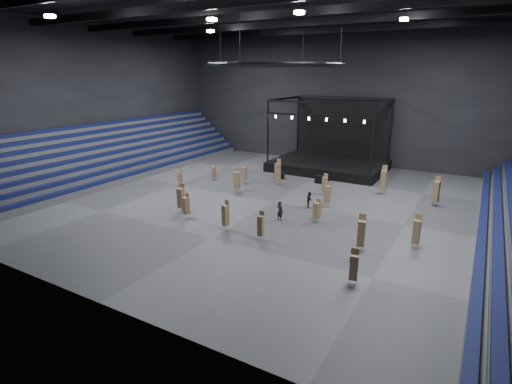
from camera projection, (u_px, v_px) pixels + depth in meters
The scene contains 32 objects.
floor at pixel (274, 202), 39.64m from camera, with size 50.00×50.00×0.00m, color #444446.
ceiling at pixel (276, 4), 34.47m from camera, with size 50.00×42.00×0.20m, color black.
wall_back at pixel (346, 98), 54.47m from camera, with size 50.00×0.20×18.00m, color black.
wall_front at pixel (79, 143), 19.63m from camera, with size 50.00×0.20×18.00m, color black.
wall_left at pixel (94, 101), 49.03m from camera, with size 0.20×42.00×18.00m, color black.
bleachers_left at pixel (112, 160), 50.13m from camera, with size 7.20×40.00×6.40m.
stage at pixel (331, 158), 52.69m from camera, with size 14.00×10.00×9.20m.
truss_ring at pixel (276, 65), 35.90m from camera, with size 12.30×12.30×5.15m.
roof_girders at pixel (276, 14), 34.70m from camera, with size 49.00×30.35×0.70m.
floodlights at pixel (253, 16), 31.55m from camera, with size 28.60×16.60×0.25m.
flight_case_left at pixel (279, 175), 48.21m from camera, with size 1.19×0.60×0.80m, color black.
flight_case_mid at pixel (325, 180), 46.02m from camera, with size 1.13×0.56×0.75m, color black.
flight_case_right at pixel (321, 180), 46.14m from camera, with size 1.33×0.67×0.89m, color black.
chair_stack_0 at pixel (325, 184), 41.62m from camera, with size 0.48×0.48×2.27m.
chair_stack_1 at pixel (317, 210), 33.85m from camera, with size 0.61×0.61×2.10m.
chair_stack_2 at pixel (328, 194), 37.85m from camera, with size 0.55×0.55×2.43m.
chair_stack_3 at pixel (237, 180), 42.42m from camera, with size 0.63×0.63×2.66m.
chair_stack_4 at pixel (226, 215), 32.25m from camera, with size 0.55×0.55×2.53m.
chair_stack_5 at pixel (181, 197), 36.39m from camera, with size 0.56×0.56×2.69m.
chair_stack_6 at pixel (278, 172), 45.42m from camera, with size 0.60×0.60×2.97m.
chair_stack_7 at pixel (354, 266), 23.77m from camera, with size 0.59×0.59×2.34m.
chair_stack_8 at pixel (186, 205), 34.89m from camera, with size 0.60×0.60×2.26m.
chair_stack_9 at pixel (361, 233), 28.30m from camera, with size 0.62×0.62×2.77m.
chair_stack_10 at pixel (436, 191), 38.15m from camera, with size 0.61×0.61×2.87m.
chair_stack_11 at pixel (245, 173), 46.09m from camera, with size 0.47×0.47×2.25m.
chair_stack_12 at pixel (417, 231), 28.83m from camera, with size 0.49×0.49×2.58m.
chair_stack_13 at pixel (214, 171), 47.67m from camera, with size 0.54×0.54×1.84m.
chair_stack_14 at pixel (261, 225), 30.30m from camera, with size 0.44×0.44×2.31m.
chair_stack_15 at pixel (180, 177), 45.11m from camera, with size 0.42×0.42×1.88m.
chair_stack_16 at pixel (383, 180), 41.65m from camera, with size 0.57×0.57×3.11m.
man_center at pixel (280, 211), 34.40m from camera, with size 0.64×0.42×1.76m, color black.
crew_member at pixel (310, 200), 37.78m from camera, with size 0.75×0.58×1.54m, color black.
Camera 1 is at (17.32, -33.52, 12.31)m, focal length 28.00 mm.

